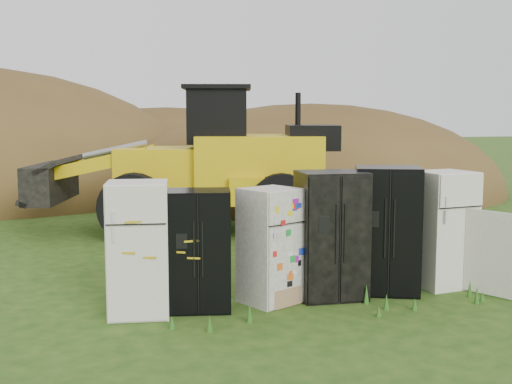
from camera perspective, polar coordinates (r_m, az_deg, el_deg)
ground at (r=9.71m, az=4.58°, el=-9.38°), size 120.00×120.00×0.00m
fridge_leftmost at (r=8.87m, az=-10.41°, el=-4.96°), size 0.93×0.91×1.82m
fridge_black_side at (r=9.01m, az=-5.11°, el=-5.15°), size 1.02×0.88×1.68m
fridge_sticker at (r=9.29m, az=1.28°, el=-4.80°), size 0.96×0.93×1.67m
fridge_dark_mid at (r=9.60m, az=6.69°, el=-3.80°), size 1.05×0.89×1.89m
fridge_black_right at (r=10.02m, az=11.55°, el=-3.31°), size 1.21×1.13×1.93m
fridge_open_door at (r=10.59m, az=16.28°, el=-3.18°), size 0.89×0.83×1.83m
wheel_loader at (r=14.94m, az=-6.67°, el=2.89°), size 7.51×4.73×3.38m
dirt_mound_right at (r=21.75m, az=4.87°, el=-0.33°), size 13.84×10.15×6.19m
dirt_mound_back at (r=27.10m, az=-7.92°, el=1.05°), size 15.96×10.64×6.07m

